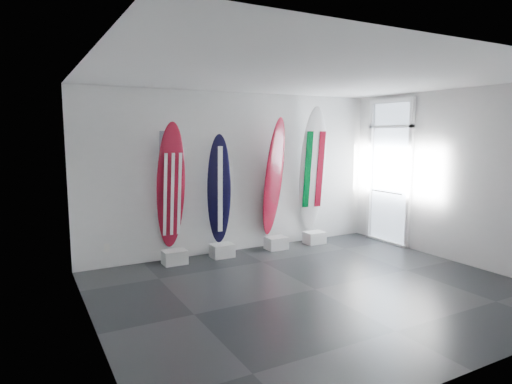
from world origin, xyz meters
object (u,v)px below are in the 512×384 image
surfboard_swiss (274,178)px  surfboard_italy (313,170)px  surfboard_navy (219,189)px  surfboard_usa (171,187)px

surfboard_swiss → surfboard_italy: (0.92, 0.00, 0.11)m
surfboard_navy → surfboard_swiss: (1.16, 0.00, 0.16)m
surfboard_navy → surfboard_swiss: size_ratio=0.85×
surfboard_navy → surfboard_swiss: surfboard_swiss is taller
surfboard_navy → surfboard_italy: 2.09m
surfboard_swiss → surfboard_italy: bearing=-20.0°
surfboard_usa → surfboard_italy: size_ratio=0.87×
surfboard_swiss → surfboard_italy: size_ratio=0.91×
surfboard_usa → surfboard_italy: bearing=-0.2°
surfboard_swiss → surfboard_usa: bearing=160.0°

